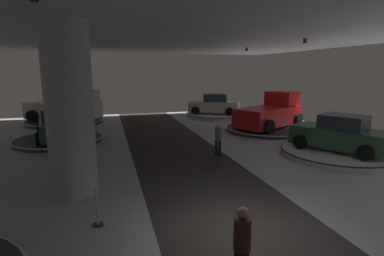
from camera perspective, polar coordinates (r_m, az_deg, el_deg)
name	(u,v)px	position (r m, az deg, el deg)	size (l,w,h in m)	color
ground	(246,234)	(8.08, 10.17, -19.14)	(24.00, 44.00, 0.06)	#B2B2B7
column_left	(70,111)	(10.23, -22.22, 3.08)	(1.46, 1.46, 5.50)	#ADADB2
display_platform_deep_left	(65,121)	(25.06, -23.01, 1.22)	(5.68, 5.68, 0.27)	#333338
pickup_truck_deep_left	(68,108)	(24.76, -22.55, 3.62)	(5.70, 4.16, 2.30)	silver
display_platform_deep_right	(214,115)	(26.13, 4.18, 2.48)	(4.89, 4.89, 0.31)	silver
display_car_deep_right	(214,105)	(26.01, 4.28, 4.44)	(4.55, 3.63, 1.71)	silver
display_platform_far_left	(59,140)	(18.62, -23.96, -2.03)	(4.76, 4.76, 0.23)	#333338
display_car_far_left	(58,125)	(18.49, -24.17, 0.60)	(2.78, 4.44, 1.71)	#2D5638
display_platform_far_right	(268,128)	(20.84, 14.26, -0.09)	(5.68, 5.68, 0.24)	#333338
pickup_truck_far_right	(271,113)	(20.94, 14.85, 2.82)	(5.66, 4.49, 2.30)	red
display_platform_mid_right	(337,152)	(15.98, 25.90, -4.17)	(5.20, 5.20, 0.25)	silver
display_car_mid_right	(340,135)	(15.78, 26.27, -1.12)	(3.67, 4.54, 1.71)	#2D5638
visitor_walking_near	(242,242)	(5.95, 9.48, -20.60)	(0.32, 0.32, 1.59)	black
visitor_walking_far	(218,137)	(14.16, 5.00, -1.73)	(0.32, 0.32, 1.59)	black
stanchion_a	(97,212)	(8.47, -17.54, -15.00)	(0.28, 0.28, 1.01)	#333338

